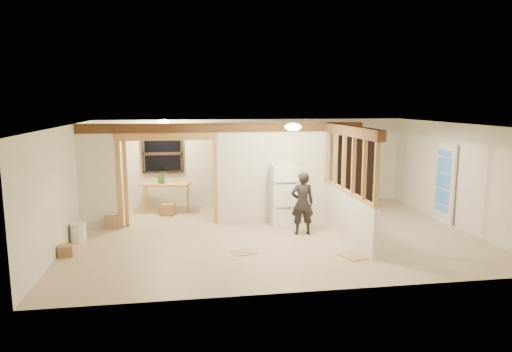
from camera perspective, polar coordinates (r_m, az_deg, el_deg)
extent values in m
cube|color=#C2AF90|center=(10.58, 2.23, -7.28)|extent=(9.00, 6.50, 0.01)
cube|color=white|center=(10.15, 2.32, 6.41)|extent=(9.00, 6.50, 0.01)
cube|color=silver|center=(13.46, -0.41, 1.77)|extent=(9.00, 0.01, 2.50)
cube|color=silver|center=(7.20, 7.32, -4.93)|extent=(9.00, 0.01, 2.50)
cube|color=silver|center=(10.41, -22.83, -1.17)|extent=(0.01, 6.50, 2.50)
cube|color=silver|center=(12.00, 23.87, 0.06)|extent=(0.01, 6.50, 2.50)
cube|color=silver|center=(11.47, -19.23, -0.06)|extent=(0.90, 0.12, 2.50)
cube|color=silver|center=(11.49, 2.10, 0.48)|extent=(2.80, 0.12, 2.50)
cube|color=tan|center=(11.31, -10.95, -0.60)|extent=(2.46, 0.14, 2.20)
cube|color=#56361D|center=(11.20, -3.94, 6.05)|extent=(7.00, 0.18, 0.22)
cube|color=#56361D|center=(10.21, 11.65, 5.57)|extent=(0.18, 3.30, 0.22)
cube|color=silver|center=(10.49, 11.31, -4.73)|extent=(0.12, 3.20, 1.00)
cube|color=tan|center=(10.28, 11.52, 1.56)|extent=(0.14, 3.20, 1.32)
cube|color=black|center=(13.21, -11.60, 2.75)|extent=(1.12, 0.10, 1.10)
cube|color=white|center=(12.33, 22.48, -0.81)|extent=(0.12, 0.86, 2.00)
ellipsoid|color=#FFEABF|center=(9.73, 4.64, 6.14)|extent=(0.36, 0.36, 0.16)
ellipsoid|color=#FFEABF|center=(12.27, -11.45, 6.63)|extent=(0.32, 0.32, 0.14)
ellipsoid|color=#FFD88C|center=(11.57, -9.06, 5.07)|extent=(0.07, 0.07, 0.07)
cube|color=white|center=(11.28, 3.45, -2.34)|extent=(0.61, 0.59, 1.48)
imported|color=black|center=(10.44, 5.82, -3.40)|extent=(0.55, 0.38, 1.45)
cube|color=tan|center=(12.86, -11.08, -2.61)|extent=(1.36, 0.86, 0.79)
imported|color=#245D28|center=(12.79, -11.70, -0.10)|extent=(0.39, 0.37, 0.35)
cylinder|color=#AA161C|center=(12.22, -19.22, -4.04)|extent=(0.59, 0.59, 0.60)
cube|color=black|center=(14.06, 12.35, 0.86)|extent=(1.00, 0.33, 2.00)
cylinder|color=white|center=(10.69, -21.32, -6.55)|extent=(0.40, 0.40, 0.41)
cube|color=#9B734B|center=(12.47, -10.96, -4.13)|extent=(0.44, 0.42, 0.30)
cube|color=#9B734B|center=(11.58, -17.39, -5.41)|extent=(0.34, 0.34, 0.31)
cube|color=#9B734B|center=(9.82, -22.64, -8.60)|extent=(0.28, 0.23, 0.22)
cube|color=tan|center=(9.31, 12.24, -9.71)|extent=(0.65, 0.65, 0.02)
cube|color=tan|center=(9.31, -1.54, -9.51)|extent=(0.52, 0.45, 0.01)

